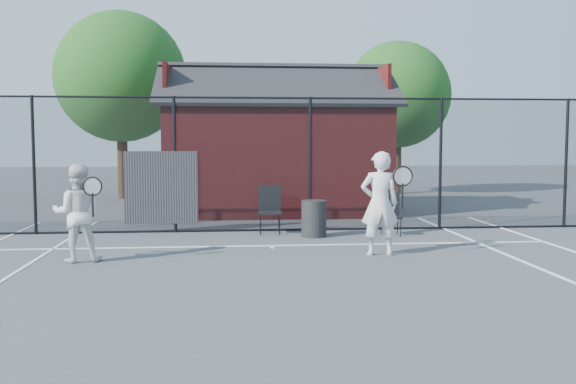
{
  "coord_description": "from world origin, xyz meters",
  "views": [
    {
      "loc": [
        -0.81,
        -9.24,
        2.06
      ],
      "look_at": [
        0.26,
        2.33,
        1.1
      ],
      "focal_mm": 40.0,
      "sensor_mm": 36.0,
      "label": 1
    }
  ],
  "objects": [
    {
      "name": "chair_left",
      "position": [
        0.07,
        4.6,
        0.51
      ],
      "size": [
        0.51,
        0.53,
        1.03
      ],
      "primitive_type": "cube",
      "rotation": [
        0.0,
        0.0,
        -0.04
      ],
      "color": "black",
      "rests_on": "ground"
    },
    {
      "name": "waste_bin",
      "position": [
        0.97,
        4.1,
        0.39
      ],
      "size": [
        0.59,
        0.59,
        0.77
      ],
      "primitive_type": "cylinder",
      "rotation": [
        0.0,
        0.0,
        -0.12
      ],
      "color": "#252525",
      "rests_on": "ground"
    },
    {
      "name": "clubhouse",
      "position": [
        0.5,
        9.0,
        1.61
      ],
      "size": [
        6.5,
        4.36,
        4.19
      ],
      "color": "maroon",
      "rests_on": "ground"
    },
    {
      "name": "ground",
      "position": [
        0.0,
        0.0,
        0.0
      ],
      "size": [
        80.0,
        80.0,
        0.0
      ],
      "primitive_type": "plane",
      "color": "#44474E",
      "rests_on": "ground"
    },
    {
      "name": "court_lines",
      "position": [
        0.0,
        -1.32,
        0.01
      ],
      "size": [
        11.02,
        18.0,
        0.01
      ],
      "color": "white",
      "rests_on": "ground"
    },
    {
      "name": "chair_right",
      "position": [
        2.63,
        4.1,
        0.44
      ],
      "size": [
        0.45,
        0.47,
        0.88
      ],
      "primitive_type": "cube",
      "rotation": [
        0.0,
        0.0,
        -0.06
      ],
      "color": "black",
      "rests_on": "ground"
    },
    {
      "name": "player_front",
      "position": [
        1.85,
        1.86,
        0.93
      ],
      "size": [
        0.83,
        0.62,
        1.84
      ],
      "color": "silver",
      "rests_on": "ground"
    },
    {
      "name": "tree_left",
      "position": [
        -4.5,
        13.5,
        4.19
      ],
      "size": [
        4.48,
        4.48,
        6.44
      ],
      "color": "black",
      "rests_on": "ground"
    },
    {
      "name": "fence",
      "position": [
        -0.3,
        5.0,
        1.45
      ],
      "size": [
        22.04,
        3.0,
        3.0
      ],
      "color": "black",
      "rests_on": "ground"
    },
    {
      "name": "tree_right",
      "position": [
        5.5,
        14.5,
        3.71
      ],
      "size": [
        3.97,
        3.97,
        5.7
      ],
      "color": "black",
      "rests_on": "ground"
    },
    {
      "name": "player_back",
      "position": [
        -3.36,
        1.72,
        0.82
      ],
      "size": [
        0.92,
        0.71,
        1.65
      ],
      "color": "silver",
      "rests_on": "ground"
    }
  ]
}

